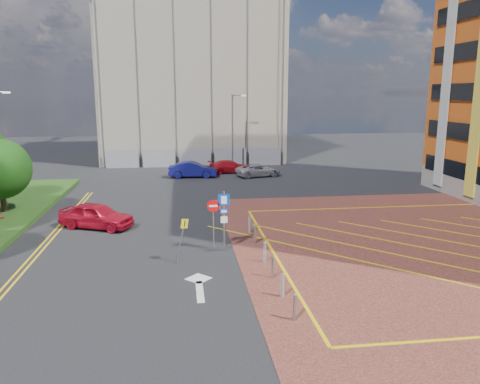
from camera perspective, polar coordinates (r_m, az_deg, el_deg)
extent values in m
plane|color=black|center=(23.77, -2.92, -8.00)|extent=(140.00, 140.00, 0.00)
cube|color=brown|center=(28.42, 26.67, -5.91)|extent=(26.00, 26.00, 0.02)
cylinder|color=#3D2B1C|center=(35.07, -26.91, -0.71)|extent=(0.36, 0.36, 1.80)
sphere|color=#12360C|center=(34.73, -27.22, 2.51)|extent=(4.00, 4.00, 4.00)
cube|color=silver|center=(36.20, -26.61, 10.80)|extent=(0.50, 0.15, 0.12)
cylinder|color=#9EA0A8|center=(50.76, -0.93, 7.33)|extent=(0.16, 0.16, 8.00)
cylinder|color=#9EA0A8|center=(50.67, -0.26, 11.71)|extent=(1.20, 0.10, 0.10)
cube|color=silver|center=(50.75, 0.43, 11.68)|extent=(0.50, 0.15, 0.12)
cylinder|color=#9EA0A8|center=(24.27, -1.96, -3.60)|extent=(0.10, 0.10, 3.20)
cube|color=#0A39B1|center=(23.96, -1.98, -0.97)|extent=(0.60, 0.04, 0.60)
cube|color=white|center=(23.93, -1.97, -0.98)|extent=(0.30, 0.02, 0.42)
cube|color=#0A39B1|center=(24.10, -1.97, -2.36)|extent=(0.40, 0.04, 0.25)
cube|color=white|center=(24.07, -1.96, -2.37)|extent=(0.28, 0.02, 0.14)
cube|color=white|center=(24.21, -1.96, -3.39)|extent=(0.35, 0.04, 0.35)
cylinder|color=#9EA0A8|center=(24.30, -3.26, -4.21)|extent=(0.08, 0.08, 2.70)
cylinder|color=red|center=(23.98, -3.28, -1.70)|extent=(0.64, 0.04, 0.64)
cube|color=white|center=(23.96, -3.28, -1.72)|extent=(0.44, 0.02, 0.10)
cylinder|color=#9EA0A8|center=(22.83, -7.27, -6.01)|extent=(0.59, 0.08, 2.16)
cube|color=yellow|center=(22.54, -6.77, -3.85)|extent=(0.41, 0.41, 0.54)
cylinder|color=#9EA0A8|center=(17.54, 6.68, -13.95)|extent=(0.14, 0.14, 0.90)
cylinder|color=black|center=(19.31, 5.22, -11.40)|extent=(0.14, 0.14, 0.90)
cylinder|color=#9EA0A8|center=(21.12, 4.04, -9.28)|extent=(0.14, 0.14, 0.90)
cylinder|color=black|center=(22.96, 3.05, -7.49)|extent=(0.14, 0.14, 0.90)
cylinder|color=#9EA0A8|center=(25.76, 1.85, -5.29)|extent=(0.14, 0.14, 0.90)
cylinder|color=black|center=(27.65, 1.19, -4.07)|extent=(0.14, 0.14, 0.90)
cube|color=gray|center=(62.37, -6.01, 14.57)|extent=(21.20, 19.20, 22.00)
cube|color=#FDA116|center=(64.99, -4.31, 19.81)|extent=(0.90, 0.90, 34.00)
cube|color=gray|center=(52.83, -4.41, 4.20)|extent=(21.60, 0.06, 2.00)
imported|color=red|center=(29.93, -17.11, -2.75)|extent=(4.93, 3.52, 1.56)
imported|color=navy|center=(46.04, -5.78, 2.74)|extent=(4.76, 1.91, 1.54)
imported|color=red|center=(48.50, -1.22, 3.12)|extent=(4.66, 2.42, 1.29)
imported|color=#AFAEB6|center=(46.33, 2.25, 2.66)|extent=(4.83, 3.08, 1.24)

